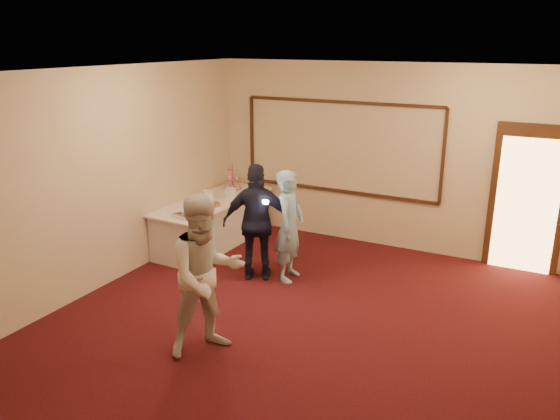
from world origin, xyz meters
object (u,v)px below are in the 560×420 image
at_px(pavlova_tray, 189,212).
at_px(plate_stack_b, 231,193).
at_px(tart, 213,205).
at_px(plate_stack_a, 208,195).
at_px(cupcake_stand, 233,179).
at_px(buffet_table, 213,222).
at_px(guest, 258,223).
at_px(man, 290,226).
at_px(woman, 206,275).

xyz_separation_m(pavlova_tray, plate_stack_b, (0.01, 1.14, 0.01)).
bearing_deg(tart, plate_stack_a, 132.99).
relative_size(cupcake_stand, plate_stack_b, 2.28).
relative_size(buffet_table, guest, 1.42).
bearing_deg(plate_stack_b, tart, -89.32).
height_order(man, woman, woman).
relative_size(buffet_table, tart, 8.47).
bearing_deg(woman, buffet_table, 67.11).
relative_size(buffet_table, man, 1.49).
relative_size(buffet_table, plate_stack_a, 12.75).
height_order(pavlova_tray, woman, woman).
relative_size(pavlova_tray, man, 0.32).
xyz_separation_m(buffet_table, man, (1.76, -0.65, 0.42)).
height_order(plate_stack_a, man, man).
height_order(man, guest, guest).
height_order(buffet_table, man, man).
bearing_deg(pavlova_tray, plate_stack_a, 107.33).
height_order(pavlova_tray, cupcake_stand, cupcake_stand).
xyz_separation_m(cupcake_stand, plate_stack_a, (0.00, -0.77, -0.09)).
bearing_deg(guest, buffet_table, -57.51).
bearing_deg(pavlova_tray, tart, 88.58).
xyz_separation_m(plate_stack_b, man, (1.57, -0.92, -0.05)).
height_order(woman, guest, woman).
height_order(pavlova_tray, guest, guest).
height_order(buffet_table, woman, woman).
bearing_deg(guest, plate_stack_a, -56.82).
distance_m(buffet_table, pavlova_tray, 1.00).
bearing_deg(plate_stack_b, pavlova_tray, -90.41).
distance_m(buffet_table, plate_stack_b, 0.57).
relative_size(cupcake_stand, plate_stack_a, 2.50).
xyz_separation_m(tart, woman, (1.61, -2.48, 0.10)).
xyz_separation_m(cupcake_stand, tart, (0.30, -1.09, -0.14)).
xyz_separation_m(buffet_table, cupcake_stand, (-0.10, 0.81, 0.55)).
height_order(plate_stack_a, tart, plate_stack_a).
xyz_separation_m(buffet_table, plate_stack_b, (0.20, 0.26, 0.47)).
xyz_separation_m(cupcake_stand, guest, (1.46, -1.66, -0.09)).
distance_m(buffet_table, woman, 3.35).
distance_m(woman, guest, 1.97).
relative_size(plate_stack_a, woman, 0.10).
distance_m(plate_stack_a, guest, 1.70).
relative_size(cupcake_stand, tart, 1.66).
distance_m(plate_stack_a, tart, 0.44).
height_order(cupcake_stand, man, man).
height_order(plate_stack_a, plate_stack_b, plate_stack_b).
bearing_deg(cupcake_stand, pavlova_tray, -80.26).
bearing_deg(pavlova_tray, buffet_table, 102.11).
distance_m(buffet_table, plate_stack_a, 0.47).
distance_m(cupcake_stand, plate_stack_a, 0.78).
relative_size(cupcake_stand, man, 0.29).
distance_m(plate_stack_b, tart, 0.55).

